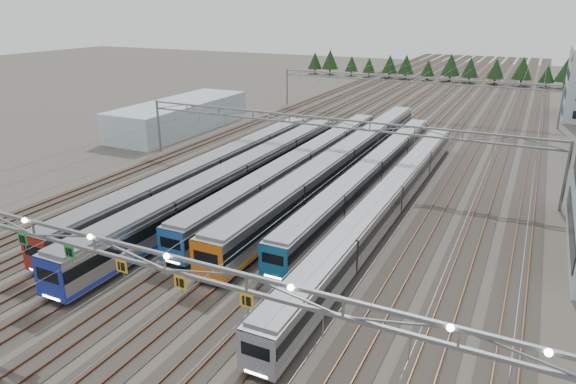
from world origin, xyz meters
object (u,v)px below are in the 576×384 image
at_px(train_c, 300,166).
at_px(train_e, 371,173).
at_px(train_a, 211,171).
at_px(gantry_near, 93,248).
at_px(west_shed, 180,116).
at_px(train_f, 390,198).
at_px(gantry_mid, 328,129).
at_px(gantry_far, 410,84).
at_px(train_d, 343,162).
at_px(train_b, 237,178).

height_order(train_c, train_e, train_c).
distance_m(train_a, train_e, 19.93).
bearing_deg(train_e, gantry_near, -100.14).
distance_m(train_a, west_shed, 33.41).
bearing_deg(train_c, train_f, -24.97).
bearing_deg(gantry_mid, train_c, -122.11).
bearing_deg(west_shed, train_e, -20.87).
bearing_deg(train_f, train_a, -177.99).
bearing_deg(gantry_mid, west_shed, 158.45).
xyz_separation_m(train_e, gantry_near, (-6.80, -38.01, 5.11)).
distance_m(train_a, gantry_near, 31.89).
bearing_deg(train_f, gantry_far, 101.59).
height_order(train_d, gantry_far, gantry_far).
bearing_deg(train_a, train_d, 38.10).
height_order(train_a, gantry_mid, gantry_mid).
bearing_deg(gantry_far, gantry_mid, -90.00).
bearing_deg(train_e, train_b, -143.91).
bearing_deg(gantry_far, train_e, -81.85).
relative_size(train_d, gantry_far, 1.11).
distance_m(train_d, gantry_near, 40.39).
bearing_deg(train_f, train_c, 155.03).
bearing_deg(gantry_mid, train_e, -17.31).
xyz_separation_m(train_a, gantry_mid, (11.25, 10.66, 4.21)).
height_order(train_e, gantry_far, gantry_far).
bearing_deg(train_e, west_shed, 159.13).
distance_m(train_b, gantry_far, 57.49).
relative_size(train_b, train_f, 0.91).
height_order(train_b, train_f, train_b).
bearing_deg(train_d, train_f, -47.42).
relative_size(train_c, gantry_far, 0.94).
bearing_deg(train_a, gantry_far, 78.57).
xyz_separation_m(train_a, train_e, (18.00, 8.56, -0.20)).
height_order(train_c, train_f, train_c).
height_order(train_c, train_d, train_d).
height_order(train_d, west_shed, west_shed).
bearing_deg(gantry_near, gantry_far, 89.97).
distance_m(train_a, gantry_mid, 16.06).
xyz_separation_m(train_a, train_d, (13.50, 10.58, 0.10)).
distance_m(train_a, gantry_far, 56.95).
height_order(train_a, train_b, train_b).
relative_size(gantry_near, gantry_mid, 1.00).
bearing_deg(gantry_near, gantry_mid, 89.93).
distance_m(train_e, train_f, 8.98).
height_order(gantry_near, gantry_mid, gantry_near).
bearing_deg(gantry_far, train_c, -92.65).
xyz_separation_m(train_f, gantry_far, (-11.25, 54.87, 4.41)).
xyz_separation_m(train_a, gantry_near, (11.20, -29.45, 4.91)).
bearing_deg(west_shed, gantry_far, 42.55).
relative_size(train_b, gantry_near, 0.95).
xyz_separation_m(train_b, train_c, (4.50, 8.36, -0.13)).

